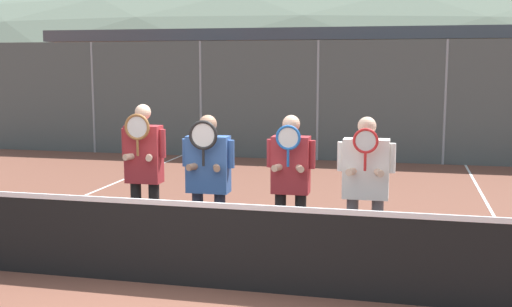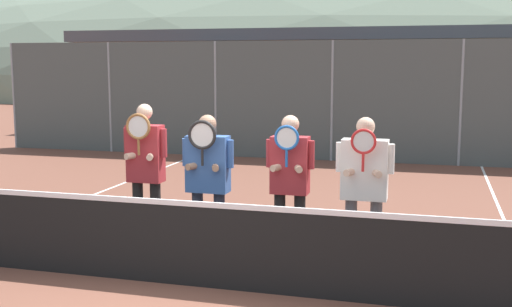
# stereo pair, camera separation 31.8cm
# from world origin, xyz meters

# --- Properties ---
(ground_plane) EXTENTS (120.00, 120.00, 0.00)m
(ground_plane) POSITION_xyz_m (0.00, 0.00, 0.00)
(ground_plane) COLOR brown
(hill_distant) EXTENTS (118.46, 65.81, 23.03)m
(hill_distant) POSITION_xyz_m (0.00, 55.51, 0.00)
(hill_distant) COLOR slate
(hill_distant) RESTS_ON ground_plane
(clubhouse_building) EXTENTS (19.22, 5.50, 3.34)m
(clubhouse_building) POSITION_xyz_m (0.12, 15.58, 1.69)
(clubhouse_building) COLOR tan
(clubhouse_building) RESTS_ON ground_plane
(fence_back) EXTENTS (17.46, 0.06, 2.83)m
(fence_back) POSITION_xyz_m (0.00, 9.00, 1.42)
(fence_back) COLOR gray
(fence_back) RESTS_ON ground_plane
(tennis_net) EXTENTS (9.15, 0.09, 1.01)m
(tennis_net) POSITION_xyz_m (0.00, 0.00, 0.47)
(tennis_net) COLOR gray
(tennis_net) RESTS_ON ground_plane
(court_line_left_sideline) EXTENTS (0.05, 16.00, 0.01)m
(court_line_left_sideline) POSITION_xyz_m (-3.40, 3.00, 0.00)
(court_line_left_sideline) COLOR white
(court_line_left_sideline) RESTS_ON ground_plane
(court_line_right_sideline) EXTENTS (0.05, 16.00, 0.01)m
(court_line_right_sideline) POSITION_xyz_m (3.40, 3.00, 0.00)
(court_line_right_sideline) COLOR white
(court_line_right_sideline) RESTS_ON ground_plane
(player_leftmost) EXTENTS (0.56, 0.34, 1.82)m
(player_leftmost) POSITION_xyz_m (-1.01, 1.02, 1.07)
(player_leftmost) COLOR black
(player_leftmost) RESTS_ON ground_plane
(player_center_left) EXTENTS (0.62, 0.34, 1.72)m
(player_center_left) POSITION_xyz_m (-0.15, 0.86, 1.03)
(player_center_left) COLOR #232838
(player_center_left) RESTS_ON ground_plane
(player_center_right) EXTENTS (0.56, 0.34, 1.73)m
(player_center_right) POSITION_xyz_m (0.79, 1.01, 1.01)
(player_center_right) COLOR black
(player_center_right) RESTS_ON ground_plane
(player_rightmost) EXTENTS (0.63, 0.34, 1.73)m
(player_rightmost) POSITION_xyz_m (1.64, 0.91, 1.03)
(player_rightmost) COLOR #56565B
(player_rightmost) RESTS_ON ground_plane
(car_far_left) EXTENTS (4.54, 2.07, 1.75)m
(car_far_left) POSITION_xyz_m (-3.95, 11.47, 0.90)
(car_far_left) COLOR maroon
(car_far_left) RESTS_ON ground_plane
(car_left_of_center) EXTENTS (4.80, 2.05, 1.76)m
(car_left_of_center) POSITION_xyz_m (1.28, 11.40, 0.90)
(car_left_of_center) COLOR slate
(car_left_of_center) RESTS_ON ground_plane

